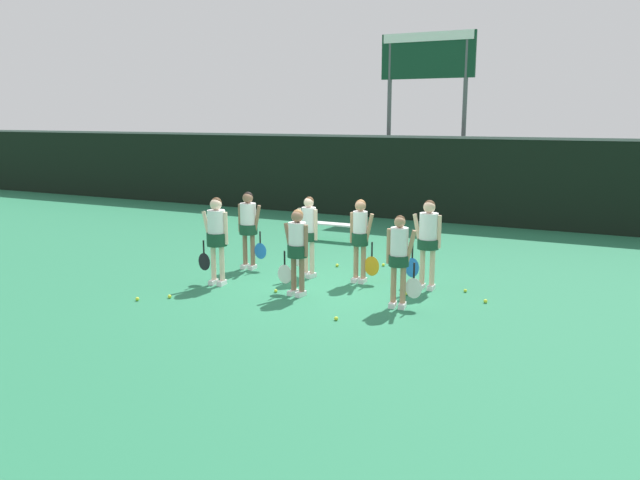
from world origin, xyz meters
TOP-DOWN VIEW (x-y plane):
  - ground_plane at (0.00, 0.00)m, footprint 140.00×140.00m
  - fence_windscreen at (0.00, 8.49)m, footprint 60.00×0.08m
  - scoreboard at (-0.81, 9.63)m, footprint 3.10×0.15m
  - bench_courtside at (-1.79, 4.34)m, footprint 1.68×0.37m
  - player_0 at (-1.89, -0.74)m, footprint 0.67×0.40m
  - player_1 at (-0.10, -0.72)m, footprint 0.67×0.38m
  - player_2 at (1.85, -0.61)m, footprint 0.64×0.35m
  - player_3 at (-2.03, 0.65)m, footprint 0.68×0.40m
  - player_4 at (-0.53, 0.59)m, footprint 0.61×0.34m
  - player_5 at (0.59, 0.66)m, footprint 0.63×0.33m
  - player_6 at (1.95, 0.77)m, footprint 0.69×0.41m
  - tennis_ball_0 at (2.69, 0.85)m, footprint 0.06×0.06m
  - tennis_ball_1 at (-2.12, -1.95)m, footprint 0.07×0.07m
  - tennis_ball_2 at (-0.56, -0.75)m, footprint 0.06×0.06m
  - tennis_ball_3 at (1.73, 0.15)m, footprint 0.07×0.07m
  - tennis_ball_4 at (3.18, 0.31)m, footprint 0.07×0.07m
  - tennis_ball_5 at (0.55, 2.14)m, footprint 0.07×0.07m
  - tennis_ball_6 at (-0.87, 0.25)m, footprint 0.07×0.07m
  - tennis_ball_7 at (-0.36, 1.64)m, footprint 0.07×0.07m
  - tennis_ball_8 at (1.17, -1.75)m, footprint 0.07×0.07m
  - tennis_ball_9 at (-2.55, -2.33)m, footprint 0.07×0.07m

SIDE VIEW (x-z plane):
  - ground_plane at x=0.00m, z-range 0.00..0.00m
  - tennis_ball_0 at x=2.69m, z-range 0.00..0.06m
  - tennis_ball_2 at x=-0.56m, z-range 0.00..0.06m
  - tennis_ball_8 at x=1.17m, z-range 0.00..0.07m
  - tennis_ball_5 at x=0.55m, z-range 0.00..0.07m
  - tennis_ball_9 at x=-2.55m, z-range 0.00..0.07m
  - tennis_ball_6 at x=-0.87m, z-range 0.00..0.07m
  - tennis_ball_1 at x=-2.12m, z-range 0.00..0.07m
  - tennis_ball_4 at x=3.18m, z-range 0.00..0.07m
  - tennis_ball_3 at x=1.73m, z-range 0.00..0.07m
  - tennis_ball_7 at x=-0.36m, z-range 0.00..0.07m
  - bench_courtside at x=-1.79m, z-range 0.17..0.64m
  - player_2 at x=1.85m, z-range 0.13..1.77m
  - player_1 at x=-0.10m, z-range 0.15..1.77m
  - player_5 at x=0.59m, z-range 0.14..1.83m
  - player_4 at x=-0.53m, z-range 0.14..1.83m
  - player_3 at x=-2.03m, z-range 0.17..1.87m
  - player_6 at x=1.95m, z-range 0.18..1.91m
  - player_0 at x=-1.89m, z-range 0.18..1.92m
  - fence_windscreen at x=0.00m, z-range 0.01..2.72m
  - scoreboard at x=-0.81m, z-range 1.60..7.56m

